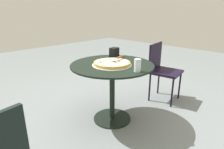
# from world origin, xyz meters

# --- Properties ---
(ground_plane) EXTENTS (10.00, 10.00, 0.00)m
(ground_plane) POSITION_xyz_m (0.00, 0.00, 0.00)
(ground_plane) COLOR slate
(patio_table) EXTENTS (0.91, 0.91, 0.69)m
(patio_table) POSITION_xyz_m (0.00, 0.00, 0.53)
(patio_table) COLOR black
(patio_table) RESTS_ON ground
(pizza_on_tray) EXTENTS (0.43, 0.43, 0.06)m
(pizza_on_tray) POSITION_xyz_m (0.03, -0.03, 0.70)
(pizza_on_tray) COLOR silver
(pizza_on_tray) RESTS_ON patio_table
(pizza_server) EXTENTS (0.10, 0.22, 0.02)m
(pizza_server) POSITION_xyz_m (0.03, 0.05, 0.75)
(pizza_server) COLOR silver
(pizza_server) RESTS_ON pizza_on_tray
(drinking_cup) EXTENTS (0.07, 0.07, 0.12)m
(drinking_cup) POSITION_xyz_m (0.36, -0.03, 0.75)
(drinking_cup) COLOR silver
(drinking_cup) RESTS_ON patio_table
(napkin_dispenser) EXTENTS (0.09, 0.11, 0.12)m
(napkin_dispenser) POSITION_xyz_m (-0.19, 0.24, 0.75)
(napkin_dispenser) COLOR black
(napkin_dispenser) RESTS_ON patio_table
(patio_chair_far) EXTENTS (0.44, 0.44, 0.81)m
(patio_chair_far) POSITION_xyz_m (0.11, 0.90, 0.48)
(patio_chair_far) COLOR black
(patio_chair_far) RESTS_ON ground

